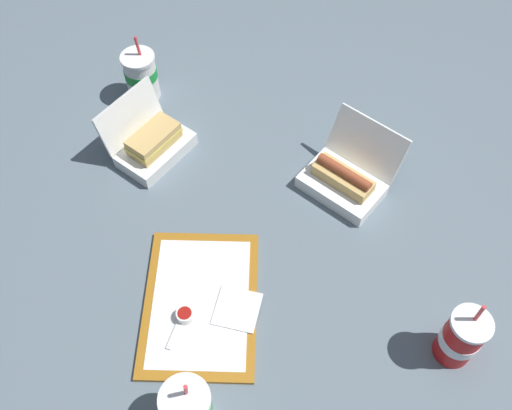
# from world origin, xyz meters

# --- Properties ---
(ground_plane) EXTENTS (3.20, 3.20, 0.00)m
(ground_plane) POSITION_xyz_m (0.00, 0.00, 0.00)
(ground_plane) COLOR slate
(food_tray) EXTENTS (0.41, 0.33, 0.01)m
(food_tray) POSITION_xyz_m (-0.23, 0.15, 0.01)
(food_tray) COLOR #A56619
(food_tray) RESTS_ON ground_plane
(ketchup_cup) EXTENTS (0.04, 0.04, 0.02)m
(ketchup_cup) POSITION_xyz_m (-0.27, 0.18, 0.03)
(ketchup_cup) COLOR white
(ketchup_cup) RESTS_ON food_tray
(napkin_stack) EXTENTS (0.13, 0.13, 0.00)m
(napkin_stack) POSITION_xyz_m (-0.27, 0.06, 0.02)
(napkin_stack) COLOR white
(napkin_stack) RESTS_ON food_tray
(plastic_fork) EXTENTS (0.10, 0.06, 0.00)m
(plastic_fork) POSITION_xyz_m (-0.29, 0.20, 0.02)
(plastic_fork) COLOR white
(plastic_fork) RESTS_ON food_tray
(clamshell_hotdog_left) EXTENTS (0.28, 0.28, 0.16)m
(clamshell_hotdog_left) POSITION_xyz_m (0.04, -0.27, 0.04)
(clamshell_hotdog_left) COLOR white
(clamshell_hotdog_left) RESTS_ON ground_plane
(clamshell_sandwich_center) EXTENTS (0.26, 0.26, 0.16)m
(clamshell_sandwich_center) POSITION_xyz_m (0.24, 0.22, 0.04)
(clamshell_sandwich_center) COLOR white
(clamshell_sandwich_center) RESTS_ON ground_plane
(soda_cup_left) EXTENTS (0.10, 0.10, 0.21)m
(soda_cup_left) POSITION_xyz_m (0.47, 0.23, 0.08)
(soda_cup_left) COLOR white
(soda_cup_left) RESTS_ON ground_plane
(soda_cup_back) EXTENTS (0.10, 0.10, 0.20)m
(soda_cup_back) POSITION_xyz_m (-0.49, 0.20, 0.07)
(soda_cup_back) COLOR white
(soda_cup_back) RESTS_ON ground_plane
(soda_cup_front) EXTENTS (0.09, 0.09, 0.22)m
(soda_cup_front) POSITION_xyz_m (-0.44, -0.39, 0.08)
(soda_cup_front) COLOR red
(soda_cup_front) RESTS_ON ground_plane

